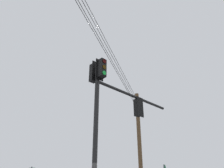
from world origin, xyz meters
TOP-DOWN VIEW (x-y plane):
  - signal_mast_assembly at (-0.93, 1.13)m, footprint 1.87×5.20m
  - utility_pole_wooden at (-8.11, 7.79)m, footprint 1.01×1.45m
  - overhead_wire_span at (0.01, -0.40)m, footprint 16.26×16.40m

SIDE VIEW (x-z plane):
  - utility_pole_wooden at x=-8.11m, z-range 0.08..9.92m
  - signal_mast_assembly at x=-0.93m, z-range 1.47..8.53m
  - overhead_wire_span at x=0.01m, z-range 8.04..9.27m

